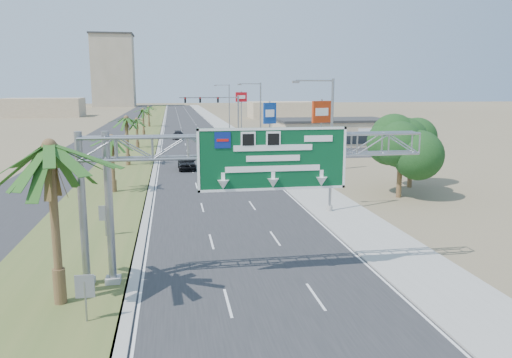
{
  "coord_description": "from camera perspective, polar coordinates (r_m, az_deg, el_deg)",
  "views": [
    {
      "loc": [
        -4.23,
        -13.51,
        9.34
      ],
      "look_at": [
        0.46,
        14.13,
        4.2
      ],
      "focal_mm": 35.0,
      "sensor_mm": 36.0,
      "label": 1
    }
  ],
  "objects": [
    {
      "name": "sidewalk_right",
      "position": [
        124.51,
        -3.76,
        6.1
      ],
      "size": [
        4.0,
        300.0,
        0.1
      ],
      "primitive_type": "cube",
      "color": "#9E9B93",
      "rests_on": "ground"
    },
    {
      "name": "car_left_lane",
      "position": [
        58.29,
        -7.93,
        1.91
      ],
      "size": [
        2.07,
        4.96,
        1.68
      ],
      "primitive_type": "imported",
      "rotation": [
        0.0,
        0.0,
        0.02
      ],
      "color": "black",
      "rests_on": "ground"
    },
    {
      "name": "palm_row_f",
      "position": [
        123.71,
        -12.19,
        8.02
      ],
      "size": [
        3.99,
        3.99,
        5.75
      ],
      "color": "brown",
      "rests_on": "ground"
    },
    {
      "name": "oak_near",
      "position": [
        44.2,
        16.25,
        3.73
      ],
      "size": [
        4.5,
        4.5,
        6.8
      ],
      "color": "brown",
      "rests_on": "ground"
    },
    {
      "name": "building_distant_right",
      "position": [
        157.43,
        2.96,
        7.89
      ],
      "size": [
        20.0,
        12.0,
        5.0
      ],
      "primitive_type": "cube",
      "color": "tan",
      "rests_on": "ground"
    },
    {
      "name": "median_signback_b",
      "position": [
        32.76,
        -16.87,
        -4.0
      ],
      "size": [
        0.75,
        0.08,
        2.08
      ],
      "color": "gray",
      "rests_on": "ground"
    },
    {
      "name": "median_grass",
      "position": [
        123.99,
        -12.34,
        5.87
      ],
      "size": [
        7.0,
        300.0,
        0.12
      ],
      "primitive_type": "cube",
      "color": "#4D5F2A",
      "rests_on": "ground"
    },
    {
      "name": "oak_far",
      "position": [
        49.17,
        17.35,
        3.47
      ],
      "size": [
        3.5,
        3.5,
        5.6
      ],
      "color": "brown",
      "rests_on": "ground"
    },
    {
      "name": "car_right_lane",
      "position": [
        86.0,
        -4.51,
        4.56
      ],
      "size": [
        2.69,
        4.87,
        1.29
      ],
      "primitive_type": "imported",
      "rotation": [
        0.0,
        0.0,
        -0.12
      ],
      "color": "gray",
      "rests_on": "ground"
    },
    {
      "name": "streetlight_mid",
      "position": [
        66.68,
        0.35,
        6.4
      ],
      "size": [
        3.27,
        0.44,
        10.0
      ],
      "color": "gray",
      "rests_on": "ground"
    },
    {
      "name": "sign_gantry",
      "position": [
        23.88,
        -1.93,
        2.48
      ],
      "size": [
        16.75,
        1.24,
        7.5
      ],
      "color": "gray",
      "rests_on": "ground"
    },
    {
      "name": "tower_distant",
      "position": [
        265.09,
        -15.99,
        11.77
      ],
      "size": [
        20.0,
        16.0,
        35.0
      ],
      "primitive_type": "cube",
      "color": "gray",
      "rests_on": "ground"
    },
    {
      "name": "pole_sign_blue",
      "position": [
        72.24,
        1.58,
        7.31
      ],
      "size": [
        2.0,
        0.88,
        7.43
      ],
      "color": "gray",
      "rests_on": "ground"
    },
    {
      "name": "pole_sign_red_far",
      "position": [
        95.6,
        -1.7,
        8.92
      ],
      "size": [
        2.21,
        0.76,
        8.7
      ],
      "color": "gray",
      "rests_on": "ground"
    },
    {
      "name": "store_building",
      "position": [
        84.04,
        8.63,
        5.27
      ],
      "size": [
        18.0,
        10.0,
        4.0
      ],
      "primitive_type": "cube",
      "color": "tan",
      "rests_on": "ground"
    },
    {
      "name": "median_signback_a",
      "position": [
        21.35,
        -18.96,
        -11.89
      ],
      "size": [
        0.75,
        0.08,
        2.08
      ],
      "color": "gray",
      "rests_on": "ground"
    },
    {
      "name": "car_far",
      "position": [
        93.7,
        -8.89,
        4.97
      ],
      "size": [
        2.3,
        4.86,
        1.37
      ],
      "primitive_type": "imported",
      "rotation": [
        0.0,
        0.0,
        -0.08
      ],
      "color": "black",
      "rests_on": "ground"
    },
    {
      "name": "palm_row_e",
      "position": [
        98.74,
        -12.8,
        7.68
      ],
      "size": [
        3.99,
        3.99,
        6.15
      ],
      "color": "brown",
      "rests_on": "ground"
    },
    {
      "name": "building_distant_left",
      "position": [
        178.35,
        -23.05,
        7.54
      ],
      "size": [
        24.0,
        14.0,
        6.0
      ],
      "primitive_type": "cube",
      "color": "tan",
      "rests_on": "ground"
    },
    {
      "name": "signal_mast",
      "position": [
        86.11,
        -3.38,
        7.39
      ],
      "size": [
        10.28,
        0.71,
        8.0
      ],
      "color": "gray",
      "rests_on": "ground"
    },
    {
      "name": "streetlight_far",
      "position": [
        102.27,
        -3.18,
        7.78
      ],
      "size": [
        3.27,
        0.44,
        10.0
      ],
      "color": "gray",
      "rests_on": "ground"
    },
    {
      "name": "streetlight_near",
      "position": [
        37.62,
        8.3,
        3.19
      ],
      "size": [
        3.27,
        0.44,
        10.0
      ],
      "color": "gray",
      "rests_on": "ground"
    },
    {
      "name": "palm_row_d",
      "position": [
        79.84,
        -13.49,
        6.58
      ],
      "size": [
        3.99,
        3.99,
        5.45
      ],
      "color": "brown",
      "rests_on": "ground"
    },
    {
      "name": "palm_row_b",
      "position": [
        46.03,
        -16.21,
        4.44
      ],
      "size": [
        3.99,
        3.99,
        5.95
      ],
      "color": "brown",
      "rests_on": "ground"
    },
    {
      "name": "car_mid_lane",
      "position": [
        72.55,
        -5.1,
        3.5
      ],
      "size": [
        1.78,
        4.22,
        1.35
      ],
      "primitive_type": "imported",
      "rotation": [
        0.0,
        0.0,
        -0.09
      ],
      "color": "maroon",
      "rests_on": "ground"
    },
    {
      "name": "palm_near",
      "position": [
        22.21,
        -22.55,
        3.36
      ],
      "size": [
        5.7,
        5.7,
        8.35
      ],
      "color": "brown",
      "rests_on": "ground"
    },
    {
      "name": "road",
      "position": [
        123.93,
        -7.69,
        5.99
      ],
      "size": [
        12.0,
        300.0,
        0.02
      ],
      "primitive_type": "cube",
      "color": "#28282B",
      "rests_on": "ground"
    },
    {
      "name": "opposing_road",
      "position": [
        124.52,
        -15.57,
        5.72
      ],
      "size": [
        8.0,
        300.0,
        0.02
      ],
      "primitive_type": "cube",
      "color": "#28282B",
      "rests_on": "ground"
    },
    {
      "name": "palm_row_c",
      "position": [
        61.84,
        -14.61,
        6.66
      ],
      "size": [
        3.99,
        3.99,
        6.75
      ],
      "color": "brown",
      "rests_on": "ground"
    },
    {
      "name": "pole_sign_red_near",
      "position": [
        56.24,
        7.49,
        7.21
      ],
      "size": [
        2.37,
        1.04,
        8.11
      ],
      "color": "gray",
      "rests_on": "ground"
    }
  ]
}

